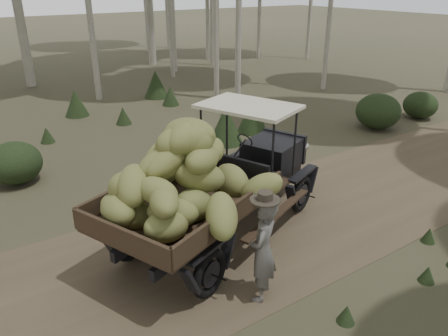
% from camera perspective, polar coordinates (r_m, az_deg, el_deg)
% --- Properties ---
extents(ground, '(120.00, 120.00, 0.00)m').
position_cam_1_polar(ground, '(7.75, -11.30, -13.63)').
color(ground, '#473D2B').
rests_on(ground, ground).
extents(dirt_track, '(70.00, 4.00, 0.01)m').
position_cam_1_polar(dirt_track, '(7.75, -11.30, -13.61)').
color(dirt_track, brown).
rests_on(dirt_track, ground).
extents(banana_truck, '(5.47, 3.67, 2.64)m').
position_cam_1_polar(banana_truck, '(7.41, -3.25, -0.75)').
color(banana_truck, black).
rests_on(banana_truck, ground).
extents(farmer, '(0.74, 0.70, 1.84)m').
position_cam_1_polar(farmer, '(6.72, 5.11, -10.56)').
color(farmer, '#55524E').
rests_on(farmer, ground).
extents(undergrowth, '(22.27, 19.36, 1.30)m').
position_cam_1_polar(undergrowth, '(8.24, 1.17, -6.23)').
color(undergrowth, '#233319').
rests_on(undergrowth, ground).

